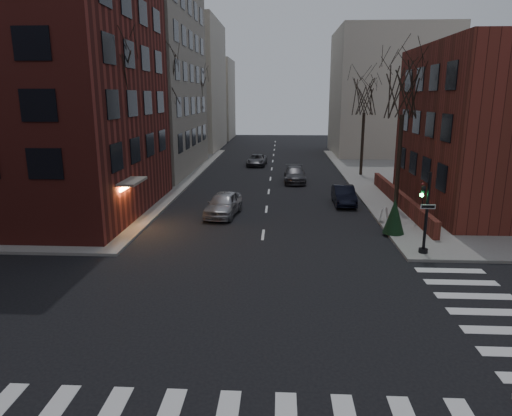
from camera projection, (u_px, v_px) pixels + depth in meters
The scene contains 21 objects.
ground at pixel (248, 349), 14.15m from camera, with size 160.00×160.00×0.00m, color black.
building_left_brick at pixel (22, 74), 28.81m from camera, with size 15.00×15.00×18.00m, color maroon.
building_left_tan at pixel (99, 29), 44.66m from camera, with size 18.00×18.00×28.00m, color gray.
low_wall_right at pixel (399, 199), 31.93m from camera, with size 0.35×16.00×1.00m, color maroon.
building_distant_la at pixel (172, 86), 66.11m from camera, with size 14.00×16.00×18.00m, color #B4AB98.
building_distant_ra at pixel (388, 93), 59.93m from camera, with size 14.00×14.00×16.00m, color #B4AB98.
building_distant_lb at pixel (205, 100), 82.97m from camera, with size 10.00×12.00×14.00m, color #B4AB98.
traffic_signal at pixel (425, 218), 22.00m from camera, with size 0.76×0.44×4.00m.
tree_left_a at pixel (112, 81), 26.16m from camera, with size 4.18×4.18×10.26m.
tree_left_b at pixel (164, 80), 37.69m from camera, with size 4.40×4.40×10.80m.
tree_left_c at pixel (195, 92), 51.48m from camera, with size 3.96×3.96×9.72m.
tree_right_a at pixel (404, 90), 29.22m from camera, with size 3.96×3.96×9.72m.
tree_right_b at pixel (365, 96), 42.90m from camera, with size 3.74×3.74×9.18m.
streetlamp_near at pixel (161, 142), 34.90m from camera, with size 0.36×0.36×6.28m.
streetlamp_far at pixel (204, 125), 54.29m from camera, with size 0.36×0.36×6.28m.
parked_sedan at pixel (344, 195), 32.88m from camera, with size 1.43×4.09×1.35m, color black.
car_lane_silver at pixel (223, 204), 29.77m from camera, with size 1.83×4.55×1.55m, color #A5A6AB.
car_lane_gray at pixel (295, 175), 41.36m from camera, with size 1.94×4.77×1.39m, color #3A3A3F.
car_lane_far at pixel (257, 160), 51.33m from camera, with size 2.05×4.45×1.24m, color #44444A.
sandwich_board at pixel (384, 215), 27.84m from camera, with size 0.39×0.55×0.89m, color white.
evergreen_shrub at pixel (394, 216), 25.36m from camera, with size 1.18×1.18×1.97m, color black.
Camera 1 is at (0.93, -12.66, 7.64)m, focal length 32.00 mm.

